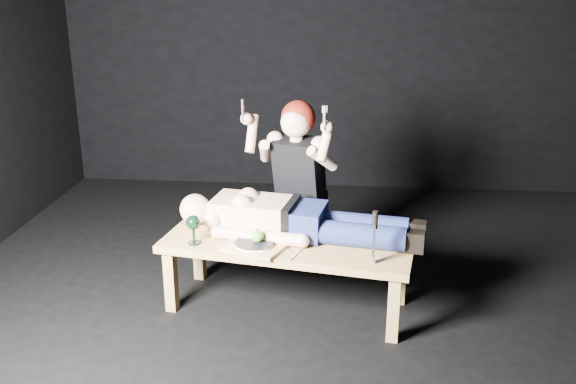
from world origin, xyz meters
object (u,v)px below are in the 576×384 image
object	(u,v)px
serving_tray	(254,247)
goblet	(194,230)
table	(287,274)
kneeling_woman	(303,185)
lying_man	(299,216)
carving_knife	(374,237)

from	to	relation	value
serving_tray	goblet	size ratio (longest dim) A/B	1.88
table	serving_tray	world-z (taller)	serving_tray
serving_tray	goblet	distance (m)	0.38
kneeling_woman	serving_tray	distance (m)	0.74
lying_man	carving_knife	world-z (taller)	carving_knife
goblet	table	bearing A→B (deg)	9.29
kneeling_woman	carving_knife	bearing A→B (deg)	-41.15
lying_man	serving_tray	size ratio (longest dim) A/B	4.33
table	kneeling_woman	world-z (taller)	kneeling_woman
goblet	carving_knife	world-z (taller)	carving_knife
table	carving_knife	xyz separation A→B (m)	(0.51, -0.27, 0.38)
goblet	serving_tray	bearing A→B (deg)	-5.77
kneeling_woman	serving_tray	bearing A→B (deg)	-90.31
kneeling_woman	lying_man	bearing A→B (deg)	-69.90
table	lying_man	distance (m)	0.37
table	carving_knife	size ratio (longest dim) A/B	4.86
lying_man	table	bearing A→B (deg)	-111.96
carving_knife	table	bearing A→B (deg)	162.03
lying_man	goblet	xyz separation A→B (m)	(-0.62, -0.19, -0.04)
serving_tray	carving_knife	world-z (taller)	carving_knife
lying_man	kneeling_woman	world-z (taller)	kneeling_woman
kneeling_woman	carving_knife	world-z (taller)	kneeling_woman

